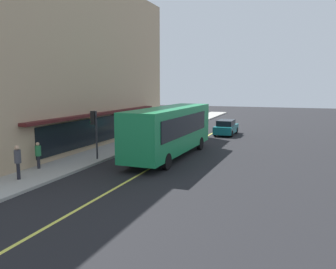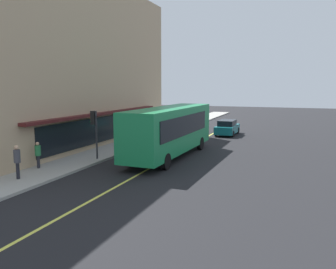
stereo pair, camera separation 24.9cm
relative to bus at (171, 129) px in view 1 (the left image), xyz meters
The scene contains 9 objects.
ground 2.06m from the bus, ahead, with size 120.00×120.00×0.00m, color black.
sidewalk 5.45m from the bus, 83.94° to the left, with size 80.00×2.93×0.15m, color #9E9B93.
lane_centre_stripe 2.05m from the bus, ahead, with size 36.00×0.16×0.01m, color #D8D14C.
storefront_building 12.18m from the bus, 81.33° to the left, with size 25.75×9.69×13.56m.
bus is the anchor object (origin of this frame).
traffic_light 5.25m from the bus, 124.77° to the left, with size 0.30×0.52×3.20m.
car_teal 12.57m from the bus, ahead, with size 4.32×1.90×1.52m.
pedestrian_near_storefront 8.85m from the bus, 137.57° to the left, with size 0.34×0.34×1.58m.
pedestrian_waiting 10.29m from the bus, 149.09° to the left, with size 0.34×0.34×1.80m.
Camera 1 is at (-23.23, -8.17, 5.03)m, focal length 37.19 mm.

